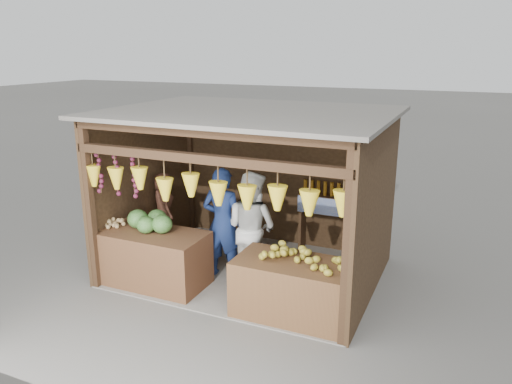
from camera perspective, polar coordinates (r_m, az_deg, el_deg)
ground at (r=8.36m, az=-0.76°, el=-9.10°), size 80.00×80.00×0.00m
stall_structure at (r=7.78m, az=-1.15°, el=1.99°), size 4.30×3.30×2.66m
back_shelf at (r=8.85m, az=8.92°, el=-1.79°), size 1.25×0.32×1.32m
counter_left at (r=7.98m, az=-11.89°, el=-7.37°), size 1.74×0.85×0.86m
counter_right at (r=6.93m, az=4.67°, el=-11.06°), size 1.69×0.85×0.81m
stool at (r=9.24m, az=-10.27°, el=-5.72°), size 0.36×0.36×0.33m
man_standing at (r=7.90m, az=-3.83°, el=-3.59°), size 0.70×0.50×1.81m
woman_standing at (r=7.74m, az=-0.52°, el=-4.08°), size 1.02×0.88×1.79m
vendor_seated at (r=9.00m, az=-10.50°, el=-1.38°), size 0.65×0.64×1.13m
melon_pile at (r=7.85m, az=-11.99°, el=-3.17°), size 1.00×0.50×0.32m
tanfruit_pile at (r=8.16m, az=-15.98°, el=-3.42°), size 0.34×0.40×0.13m
mango_pile at (r=6.72m, az=5.01°, el=-7.12°), size 1.40×0.64×0.22m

